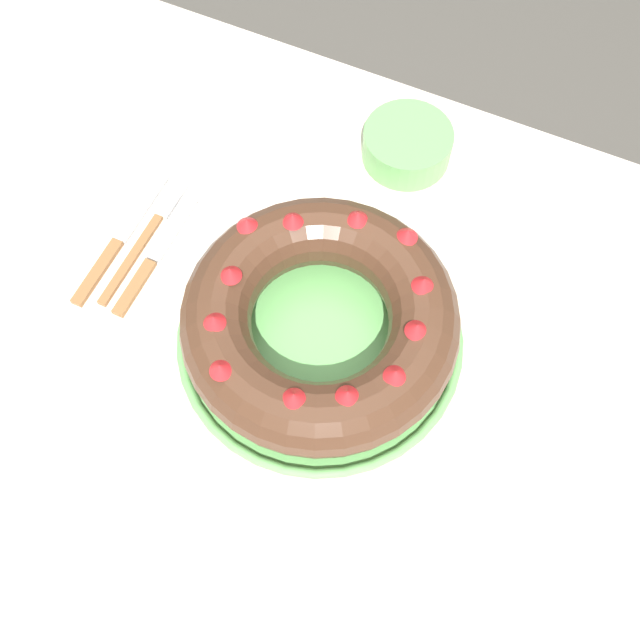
% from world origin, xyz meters
% --- Properties ---
extents(ground_plane, '(8.00, 8.00, 0.00)m').
position_xyz_m(ground_plane, '(0.00, 0.00, 0.00)').
color(ground_plane, '#4C4742').
extents(dining_table, '(1.54, 0.94, 0.73)m').
position_xyz_m(dining_table, '(0.00, 0.00, 0.65)').
color(dining_table, beige).
rests_on(dining_table, ground_plane).
extents(serving_dish, '(0.36, 0.36, 0.02)m').
position_xyz_m(serving_dish, '(0.02, 0.03, 0.74)').
color(serving_dish, '#6BB760').
rests_on(serving_dish, dining_table).
extents(bundt_cake, '(0.33, 0.33, 0.10)m').
position_xyz_m(bundt_cake, '(0.02, 0.03, 0.79)').
color(bundt_cake, '#4C2D1E').
rests_on(bundt_cake, serving_dish).
extents(fork, '(0.02, 0.21, 0.01)m').
position_xyz_m(fork, '(-0.25, 0.08, 0.73)').
color(fork, '#936038').
rests_on(fork, dining_table).
extents(serving_knife, '(0.02, 0.23, 0.01)m').
position_xyz_m(serving_knife, '(-0.28, 0.05, 0.73)').
color(serving_knife, '#936038').
rests_on(serving_knife, dining_table).
extents(cake_knife, '(0.02, 0.19, 0.01)m').
position_xyz_m(cake_knife, '(-0.23, 0.04, 0.73)').
color(cake_knife, '#936038').
rests_on(cake_knife, dining_table).
extents(side_bowl, '(0.12, 0.12, 0.05)m').
position_xyz_m(side_bowl, '(0.01, 0.35, 0.75)').
color(side_bowl, '#6BB760').
rests_on(side_bowl, dining_table).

